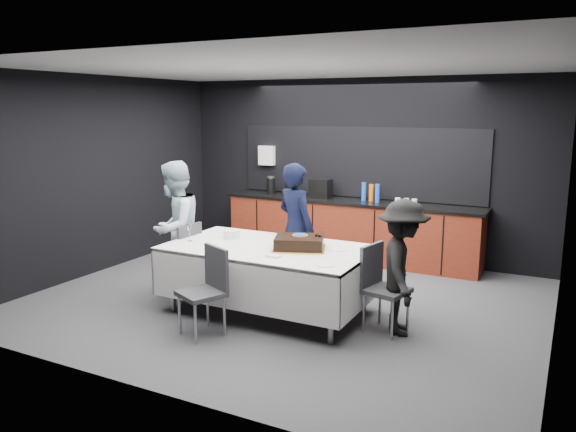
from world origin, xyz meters
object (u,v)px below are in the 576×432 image
at_px(person_left, 175,228).
at_px(person_center, 296,228).
at_px(person_right, 402,267).
at_px(chair_left, 184,254).
at_px(chair_right, 380,281).
at_px(party_table, 268,258).
at_px(cake_assembly, 299,243).
at_px(plate_stack, 232,234).
at_px(chair_near, 208,284).
at_px(champagne_flute, 190,228).

bearing_deg(person_left, person_center, 109.83).
distance_m(person_center, person_right, 1.74).
bearing_deg(chair_left, chair_right, 0.97).
relative_size(party_table, cake_assembly, 3.28).
distance_m(cake_assembly, plate_stack, 0.97).
height_order(chair_right, person_center, person_center).
bearing_deg(plate_stack, cake_assembly, -5.49).
relative_size(plate_stack, chair_right, 0.22).
distance_m(party_table, chair_near, 0.89).
height_order(party_table, cake_assembly, cake_assembly).
bearing_deg(person_center, person_right, -179.19).
bearing_deg(party_table, person_center, 92.90).
relative_size(chair_left, person_left, 0.55).
relative_size(champagne_flute, person_left, 0.13).
distance_m(plate_stack, champagne_flute, 0.52).
distance_m(cake_assembly, chair_right, 1.01).
bearing_deg(plate_stack, chair_left, -167.43).
bearing_deg(champagne_flute, person_right, 6.53).
bearing_deg(chair_near, person_left, 141.12).
xyz_separation_m(champagne_flute, person_right, (2.51, 0.29, -0.22)).
bearing_deg(party_table, person_left, 176.91).
relative_size(champagne_flute, chair_near, 0.24).
xyz_separation_m(party_table, person_left, (-1.40, 0.08, 0.21)).
distance_m(cake_assembly, champagne_flute, 1.35).
bearing_deg(person_left, chair_right, 81.59).
distance_m(person_left, person_right, 2.95).
bearing_deg(person_right, chair_near, 98.49).
relative_size(cake_assembly, plate_stack, 3.53).
bearing_deg(party_table, person_right, 3.31).
bearing_deg(champagne_flute, person_center, 47.34).
relative_size(chair_left, person_center, 0.55).
bearing_deg(chair_left, person_center, 33.04).
distance_m(party_table, person_right, 1.55).
height_order(champagne_flute, person_left, person_left).
bearing_deg(cake_assembly, chair_left, -178.27).
xyz_separation_m(cake_assembly, chair_left, (-1.60, -0.05, -0.32)).
bearing_deg(plate_stack, chair_near, -70.66).
relative_size(cake_assembly, person_right, 0.50).
height_order(champagne_flute, chair_left, champagne_flute).
relative_size(cake_assembly, chair_near, 0.76).
bearing_deg(chair_right, person_center, 151.76).
height_order(champagne_flute, chair_near, champagne_flute).
relative_size(party_table, person_right, 1.62).
bearing_deg(plate_stack, party_table, -15.22).
relative_size(cake_assembly, chair_left, 0.76).
xyz_separation_m(plate_stack, person_center, (0.56, 0.63, 0.01)).
xyz_separation_m(chair_near, person_left, (-1.15, 0.93, 0.31)).
bearing_deg(person_center, champagne_flute, 72.15).
xyz_separation_m(cake_assembly, chair_right, (0.96, -0.00, -0.32)).
distance_m(plate_stack, chair_left, 0.71).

